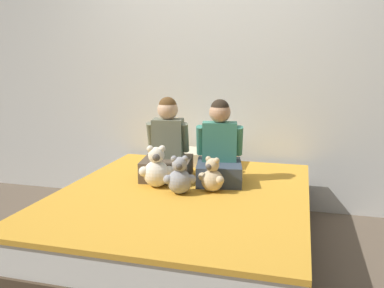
{
  "coord_description": "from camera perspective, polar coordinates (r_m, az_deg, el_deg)",
  "views": [
    {
      "loc": [
        0.75,
        -2.5,
        1.3
      ],
      "look_at": [
        0.0,
        0.24,
        0.72
      ],
      "focal_mm": 38.0,
      "sensor_mm": 36.0,
      "label": 1
    }
  ],
  "objects": [
    {
      "name": "bed",
      "position": [
        2.83,
        -1.28,
        -10.93
      ],
      "size": [
        1.66,
        1.93,
        0.44
      ],
      "color": "#473828",
      "rests_on": "ground_plane"
    },
    {
      "name": "child_on_left",
      "position": [
        3.05,
        -3.47,
        -0.68
      ],
      "size": [
        0.4,
        0.42,
        0.6
      ],
      "rotation": [
        0.0,
        0.0,
        0.14
      ],
      "color": "brown",
      "rests_on": "bed"
    },
    {
      "name": "teddy_bear_held_by_right_child",
      "position": [
        2.73,
        2.84,
        -4.64
      ],
      "size": [
        0.19,
        0.15,
        0.24
      ],
      "rotation": [
        0.0,
        0.0,
        -0.38
      ],
      "color": "#D1B78E",
      "rests_on": "bed"
    },
    {
      "name": "ground_plane",
      "position": [
        2.92,
        -1.26,
        -14.87
      ],
      "size": [
        14.0,
        14.0,
        0.0
      ],
      "primitive_type": "plane",
      "color": "brown"
    },
    {
      "name": "teddy_bear_held_by_left_child",
      "position": [
        2.83,
        -5.0,
        -3.58
      ],
      "size": [
        0.24,
        0.18,
        0.29
      ],
      "rotation": [
        0.0,
        0.0,
        0.34
      ],
      "color": "silver",
      "rests_on": "bed"
    },
    {
      "name": "teddy_bear_between_children",
      "position": [
        2.68,
        -1.75,
        -4.75
      ],
      "size": [
        0.21,
        0.16,
        0.26
      ],
      "rotation": [
        0.0,
        0.0,
        0.32
      ],
      "color": "#939399",
      "rests_on": "bed"
    },
    {
      "name": "pillow_at_headboard",
      "position": [
        3.46,
        2.35,
        -1.93
      ],
      "size": [
        0.47,
        0.32,
        0.11
      ],
      "color": "beige",
      "rests_on": "bed"
    },
    {
      "name": "wall_behind_bed",
      "position": [
        3.65,
        3.51,
        10.77
      ],
      "size": [
        8.0,
        0.06,
        2.5
      ],
      "color": "silver",
      "rests_on": "ground_plane"
    },
    {
      "name": "child_on_right",
      "position": [
        2.94,
        3.86,
        -1.07
      ],
      "size": [
        0.38,
        0.43,
        0.6
      ],
      "rotation": [
        0.0,
        0.0,
        0.19
      ],
      "color": "#384251",
      "rests_on": "bed"
    }
  ]
}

